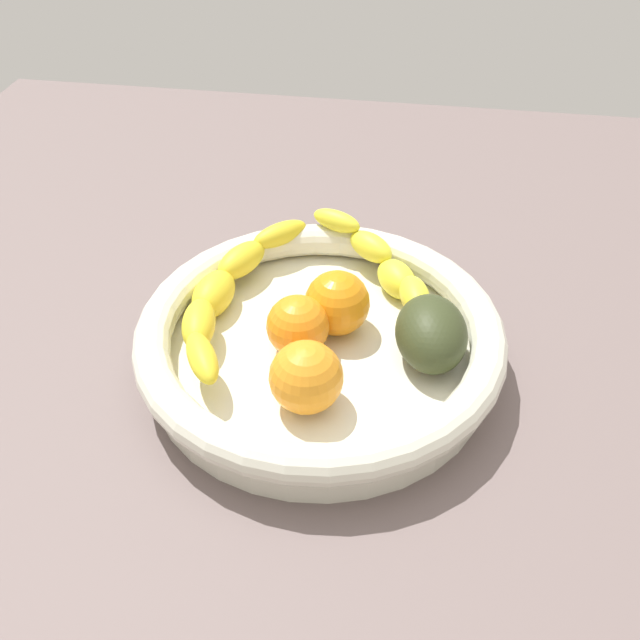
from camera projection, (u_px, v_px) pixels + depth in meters
The scene contains 8 objects.
kitchen_counter at pixel (320, 377), 65.92cm from camera, with size 120.00×120.00×3.00cm, color #6A5A59.
fruit_bowl at pixel (320, 341), 63.08cm from camera, with size 32.56×32.56×5.61cm.
banana_draped_left at pixel (389, 272), 67.29cm from camera, with size 18.63×13.38×5.11cm.
banana_draped_right at pixel (225, 291), 65.60cm from camera, with size 25.16×9.76×4.23cm.
orange_front at pixel (337, 303), 63.36cm from camera, with size 5.91×5.91×5.91cm, color orange.
orange_mid_left at pixel (298, 326), 61.26cm from camera, with size 5.50×5.50×5.50cm, color orange.
orange_mid_right at pixel (305, 377), 56.12cm from camera, with size 5.98×5.98×5.98cm, color orange.
avocado_dark at pixel (431, 336), 60.21cm from camera, with size 8.39×6.14×5.51cm, color #323A1E.
Camera 1 is at (-46.48, -7.28, 47.97)cm, focal length 39.83 mm.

